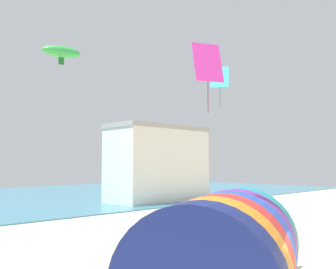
# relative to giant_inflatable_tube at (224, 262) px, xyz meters

# --- Properties ---
(giant_inflatable_tube) EXTENTS (6.67, 5.56, 3.43)m
(giant_inflatable_tube) POSITION_rel_giant_inflatable_tube_xyz_m (0.00, 0.00, 0.00)
(giant_inflatable_tube) COLOR navy
(giant_inflatable_tube) RESTS_ON ground
(kite_handler) EXTENTS (0.39, 0.27, 1.74)m
(kite_handler) POSITION_rel_giant_inflatable_tube_xyz_m (3.72, 2.51, -0.82)
(kite_handler) COLOR #383D56
(kite_handler) RESTS_ON ground
(kite_cyan_diamond) EXTENTS (1.23, 1.33, 2.64)m
(kite_cyan_diamond) POSITION_rel_giant_inflatable_tube_xyz_m (10.70, 8.36, 7.85)
(kite_cyan_diamond) COLOR #2DB2C6
(kite_green_parafoil) EXTENTS (1.41, 0.86, 0.68)m
(kite_green_parafoil) POSITION_rel_giant_inflatable_tube_xyz_m (-1.46, 5.83, 6.33)
(kite_green_parafoil) COLOR green
(kite_magenta_diamond) EXTENTS (1.19, 0.91, 2.67)m
(kite_magenta_diamond) POSITION_rel_giant_inflatable_tube_xyz_m (2.84, 2.82, 6.17)
(kite_magenta_diamond) COLOR #D1339E
(promenade_building) EXTENTS (11.64, 5.39, 8.43)m
(promenade_building) POSITION_rel_giant_inflatable_tube_xyz_m (20.81, 24.98, 2.51)
(promenade_building) COLOR silver
(promenade_building) RESTS_ON ground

